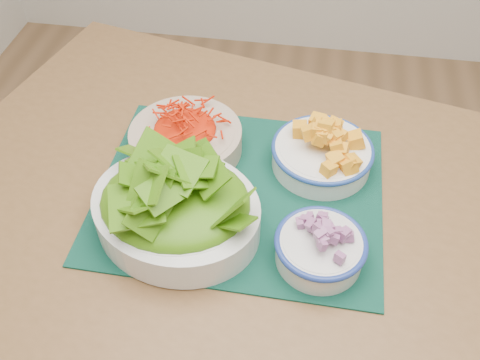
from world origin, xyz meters
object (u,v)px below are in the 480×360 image
(onion_bowl, at_px, (320,246))
(table, at_px, (272,247))
(lettuce_bowl, at_px, (175,202))
(placemat, at_px, (240,192))
(squash_bowl, at_px, (323,148))
(carrot_bowl, at_px, (185,134))

(onion_bowl, bearing_deg, table, 136.60)
(lettuce_bowl, bearing_deg, onion_bowl, 10.95)
(placemat, distance_m, onion_bowl, 0.20)
(table, relative_size, placemat, 2.91)
(lettuce_bowl, bearing_deg, table, 34.36)
(placemat, relative_size, squash_bowl, 2.49)
(table, bearing_deg, squash_bowl, 76.02)
(table, height_order, squash_bowl, squash_bowl)
(placemat, relative_size, lettuce_bowl, 1.45)
(squash_bowl, distance_m, lettuce_bowl, 0.30)
(table, height_order, onion_bowl, onion_bowl)
(carrot_bowl, relative_size, squash_bowl, 1.34)
(carrot_bowl, height_order, squash_bowl, squash_bowl)
(squash_bowl, bearing_deg, carrot_bowl, 179.70)
(carrot_bowl, height_order, onion_bowl, carrot_bowl)
(table, xyz_separation_m, carrot_bowl, (-0.19, 0.14, 0.13))
(table, distance_m, placemat, 0.12)
(carrot_bowl, distance_m, squash_bowl, 0.27)
(placemat, bearing_deg, table, -35.79)
(table, height_order, carrot_bowl, carrot_bowl)
(table, distance_m, carrot_bowl, 0.27)
(table, bearing_deg, lettuce_bowl, -150.62)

